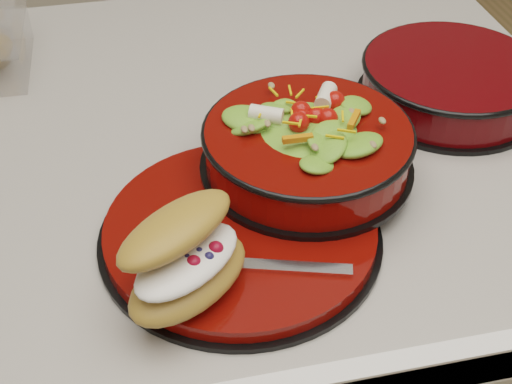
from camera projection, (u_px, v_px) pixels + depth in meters
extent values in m
cube|color=#A6A398|center=(72.00, 160.00, 0.82)|extent=(1.24, 0.74, 0.04)
cylinder|color=black|center=(240.00, 237.00, 0.69)|extent=(0.28, 0.28, 0.01)
cylinder|color=#650803|center=(240.00, 229.00, 0.69)|extent=(0.26, 0.26, 0.01)
torus|color=black|center=(252.00, 232.00, 0.68)|extent=(0.15, 0.15, 0.01)
cylinder|color=black|center=(306.00, 165.00, 0.75)|extent=(0.22, 0.22, 0.01)
cylinder|color=#650803|center=(307.00, 146.00, 0.73)|extent=(0.21, 0.21, 0.04)
torus|color=black|center=(308.00, 132.00, 0.72)|extent=(0.22, 0.22, 0.01)
ellipsoid|color=#4D8024|center=(308.00, 135.00, 0.72)|extent=(0.18, 0.18, 0.07)
sphere|color=red|center=(353.00, 96.00, 0.70)|extent=(0.02, 0.02, 0.02)
sphere|color=red|center=(321.00, 79.00, 0.73)|extent=(0.02, 0.02, 0.02)
sphere|color=red|center=(279.00, 84.00, 0.72)|extent=(0.02, 0.02, 0.02)
sphere|color=red|center=(266.00, 107.00, 0.69)|extent=(0.02, 0.02, 0.02)
sphere|color=red|center=(298.00, 126.00, 0.66)|extent=(0.02, 0.02, 0.02)
sphere|color=red|center=(343.00, 121.00, 0.67)|extent=(0.02, 0.02, 0.02)
cylinder|color=silver|center=(327.00, 79.00, 0.73)|extent=(0.03, 0.04, 0.02)
cylinder|color=silver|center=(267.00, 96.00, 0.70)|extent=(0.04, 0.03, 0.02)
cube|color=orange|center=(298.00, 120.00, 0.67)|extent=(0.03, 0.03, 0.01)
cube|color=orange|center=(356.00, 101.00, 0.70)|extent=(0.03, 0.02, 0.01)
ellipsoid|color=#A67332|center=(189.00, 278.00, 0.61)|extent=(0.14, 0.13, 0.03)
ellipsoid|color=white|center=(187.00, 261.00, 0.59)|extent=(0.12, 0.11, 0.02)
ellipsoid|color=#A67332|center=(183.00, 228.00, 0.59)|extent=(0.13, 0.12, 0.03)
sphere|color=#A30B1D|center=(163.00, 259.00, 0.59)|extent=(0.01, 0.01, 0.01)
sphere|color=#A30B1D|center=(194.00, 263.00, 0.58)|extent=(0.01, 0.01, 0.01)
sphere|color=#A30B1D|center=(216.00, 248.00, 0.60)|extent=(0.01, 0.01, 0.01)
sphere|color=#191947|center=(177.00, 253.00, 0.59)|extent=(0.01, 0.01, 0.01)
sphere|color=#191947|center=(199.00, 252.00, 0.59)|extent=(0.01, 0.01, 0.01)
sphere|color=#191947|center=(187.00, 259.00, 0.59)|extent=(0.01, 0.01, 0.01)
sphere|color=#191947|center=(209.00, 257.00, 0.59)|extent=(0.01, 0.01, 0.01)
cube|color=silver|center=(275.00, 266.00, 0.64)|extent=(0.14, 0.05, 0.00)
cube|color=silver|center=(181.00, 260.00, 0.64)|extent=(0.05, 0.03, 0.00)
cylinder|color=black|center=(447.00, 99.00, 0.88)|extent=(0.23, 0.23, 0.01)
cylinder|color=#430405|center=(451.00, 80.00, 0.86)|extent=(0.21, 0.21, 0.05)
torus|color=black|center=(454.00, 66.00, 0.85)|extent=(0.22, 0.22, 0.01)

